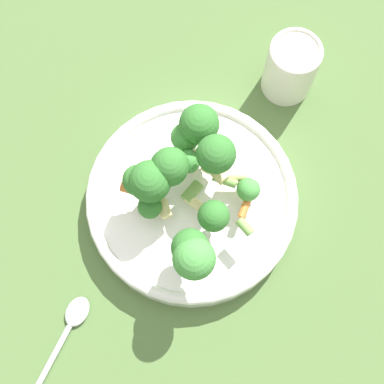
# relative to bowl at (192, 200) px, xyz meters

# --- Properties ---
(ground_plane) EXTENTS (3.00, 3.00, 0.00)m
(ground_plane) POSITION_rel_bowl_xyz_m (0.00, 0.00, -0.02)
(ground_plane) COLOR #4C6B38
(bowl) EXTENTS (0.25, 0.25, 0.04)m
(bowl) POSITION_rel_bowl_xyz_m (0.00, 0.00, 0.00)
(bowl) COLOR white
(bowl) RESTS_ON ground_plane
(pasta_salad) EXTENTS (0.16, 0.21, 0.09)m
(pasta_salad) POSITION_rel_bowl_xyz_m (0.01, 0.00, 0.07)
(pasta_salad) COLOR #8CB766
(pasta_salad) RESTS_ON bowl
(cup) EXTENTS (0.07, 0.07, 0.09)m
(cup) POSITION_rel_bowl_xyz_m (-0.09, -0.19, 0.02)
(cup) COLOR silver
(cup) RESTS_ON ground_plane
(spoon) EXTENTS (0.06, 0.19, 0.01)m
(spoon) POSITION_rel_bowl_xyz_m (0.11, 0.20, -0.02)
(spoon) COLOR silver
(spoon) RESTS_ON ground_plane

